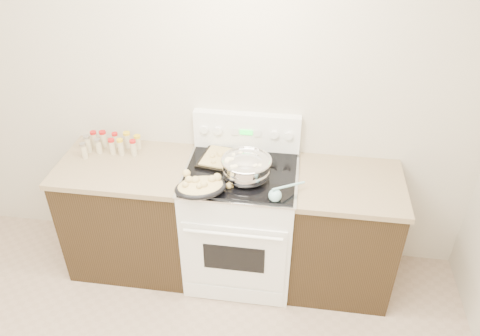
# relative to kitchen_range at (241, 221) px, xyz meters

# --- Properties ---
(room_shell) EXTENTS (4.10, 3.60, 2.75)m
(room_shell) POSITION_rel_kitchen_range_xyz_m (-0.35, -1.42, 1.21)
(room_shell) COLOR beige
(room_shell) RESTS_ON ground
(counter_left) EXTENTS (0.93, 0.67, 0.92)m
(counter_left) POSITION_rel_kitchen_range_xyz_m (-0.83, 0.01, -0.03)
(counter_left) COLOR black
(counter_left) RESTS_ON ground
(counter_right) EXTENTS (0.73, 0.67, 0.92)m
(counter_right) POSITION_rel_kitchen_range_xyz_m (0.73, 0.01, -0.03)
(counter_right) COLOR black
(counter_right) RESTS_ON ground
(kitchen_range) EXTENTS (0.78, 0.73, 1.22)m
(kitchen_range) POSITION_rel_kitchen_range_xyz_m (0.00, 0.00, 0.00)
(kitchen_range) COLOR white
(kitchen_range) RESTS_ON ground
(mixing_bowl) EXTENTS (0.40, 0.40, 0.19)m
(mixing_bowl) POSITION_rel_kitchen_range_xyz_m (0.05, -0.08, 0.53)
(mixing_bowl) COLOR silver
(mixing_bowl) RESTS_ON kitchen_range
(roasting_pan) EXTENTS (0.39, 0.34, 0.12)m
(roasting_pan) POSITION_rel_kitchen_range_xyz_m (-0.22, -0.28, 0.50)
(roasting_pan) COLOR black
(roasting_pan) RESTS_ON kitchen_range
(baking_sheet) EXTENTS (0.47, 0.36, 0.06)m
(baking_sheet) POSITION_rel_kitchen_range_xyz_m (-0.09, 0.09, 0.47)
(baking_sheet) COLOR black
(baking_sheet) RESTS_ON kitchen_range
(wooden_spoon) EXTENTS (0.05, 0.25, 0.04)m
(wooden_spoon) POSITION_rel_kitchen_range_xyz_m (-0.05, -0.16, 0.46)
(wooden_spoon) COLOR #A08549
(wooden_spoon) RESTS_ON kitchen_range
(blue_ladle) EXTENTS (0.22, 0.22, 0.10)m
(blue_ladle) POSITION_rel_kitchen_range_xyz_m (0.26, -0.28, 0.49)
(blue_ladle) COLOR #83BCC4
(blue_ladle) RESTS_ON kitchen_range
(spice_jars) EXTENTS (0.39, 0.23, 0.13)m
(spice_jars) POSITION_rel_kitchen_range_xyz_m (-0.97, 0.15, 0.49)
(spice_jars) COLOR #BFB28C
(spice_jars) RESTS_ON counter_left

